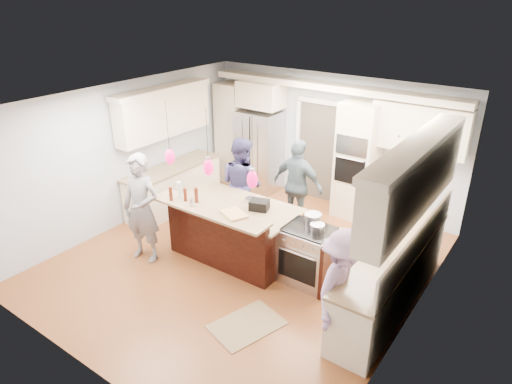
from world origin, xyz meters
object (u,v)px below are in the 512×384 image
at_px(island_range, 310,255).
at_px(person_bar_end, 142,209).
at_px(refrigerator, 259,151).
at_px(kitchen_island, 235,230).
at_px(person_far_left, 242,184).

distance_m(island_range, person_bar_end, 2.82).
bearing_deg(island_range, refrigerator, 137.41).
xyz_separation_m(refrigerator, person_bar_end, (0.13, -3.52, 0.03)).
xyz_separation_m(refrigerator, kitchen_island, (1.30, -2.57, -0.41)).
relative_size(person_bar_end, person_far_left, 1.04).
height_order(refrigerator, person_bar_end, person_bar_end).
bearing_deg(refrigerator, person_bar_end, -87.86).
relative_size(island_range, person_far_left, 0.51).
relative_size(kitchen_island, person_bar_end, 1.13).
relative_size(refrigerator, person_far_left, 1.01).
bearing_deg(island_range, kitchen_island, -176.90).
height_order(island_range, person_bar_end, person_bar_end).
bearing_deg(refrigerator, person_far_left, -64.89).
bearing_deg(kitchen_island, island_range, 3.10).
relative_size(refrigerator, person_bar_end, 0.97).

